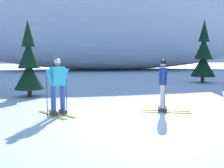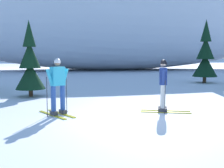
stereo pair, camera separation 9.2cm
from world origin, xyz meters
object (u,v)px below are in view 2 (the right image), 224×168
object	(u,v)px
skier_cyan_jacket	(58,86)
pine_tree_center	(30,65)
pine_tree_center_right	(205,57)
skier_navy_jacket	(163,85)

from	to	relation	value
skier_cyan_jacket	pine_tree_center	distance (m)	4.40
pine_tree_center	pine_tree_center_right	xyz separation A→B (m)	(10.91, 4.61, 0.36)
skier_navy_jacket	pine_tree_center_right	world-z (taller)	pine_tree_center_right
skier_navy_jacket	pine_tree_center_right	xyz separation A→B (m)	(6.14, 8.78, 0.90)
skier_navy_jacket	skier_cyan_jacket	bearing A→B (deg)	179.59
pine_tree_center	pine_tree_center_right	bearing A→B (deg)	22.91
pine_tree_center	pine_tree_center_right	distance (m)	11.85
skier_cyan_jacket	pine_tree_center_right	distance (m)	12.98
pine_tree_center	pine_tree_center_right	size ratio (longest dim) A/B	0.80
skier_navy_jacket	pine_tree_center	bearing A→B (deg)	138.79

